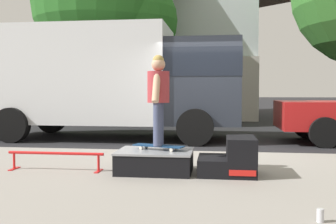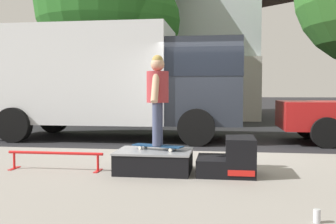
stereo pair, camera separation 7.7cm
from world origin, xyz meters
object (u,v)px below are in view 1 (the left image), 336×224
(skater_kid, at_px, (158,92))
(grind_rail, at_px, (56,156))
(skateboard, at_px, (158,146))
(soda_can, at_px, (320,215))
(box_truck, at_px, (114,77))
(kicker_ramp, at_px, (232,159))
(street_tree_neighbour, at_px, (107,9))
(skate_box, at_px, (155,160))

(skater_kid, bearing_deg, grind_rail, -175.79)
(skater_kid, bearing_deg, skateboard, 0.00)
(soda_can, height_order, box_truck, box_truck)
(kicker_ramp, bearing_deg, soda_can, -69.31)
(soda_can, xyz_separation_m, box_truck, (-3.80, 6.71, 1.52))
(grind_rail, bearing_deg, street_tree_neighbour, 101.69)
(skater_kid, bearing_deg, soda_can, -47.61)
(skateboard, height_order, street_tree_neighbour, street_tree_neighbour)
(grind_rail, distance_m, skater_kid, 1.85)
(skater_kid, bearing_deg, box_truck, 112.80)
(soda_can, distance_m, street_tree_neighbour, 13.24)
(soda_can, distance_m, box_truck, 7.86)
(skater_kid, xyz_separation_m, soda_can, (1.82, -1.99, -1.12))
(soda_can, bearing_deg, box_truck, 119.54)
(kicker_ramp, distance_m, soda_can, 2.09)
(kicker_ramp, relative_size, street_tree_neighbour, 0.11)
(grind_rail, bearing_deg, skater_kid, 4.21)
(grind_rail, relative_size, box_truck, 0.22)
(skate_box, bearing_deg, box_truck, 112.14)
(skateboard, bearing_deg, grind_rail, -175.79)
(skate_box, relative_size, soda_can, 8.79)
(kicker_ramp, bearing_deg, skate_box, 179.98)
(skater_kid, xyz_separation_m, street_tree_neighbour, (-3.51, 9.31, 3.24))
(skater_kid, bearing_deg, kicker_ramp, -2.56)
(skateboard, relative_size, skater_kid, 0.60)
(grind_rail, xyz_separation_m, box_truck, (-0.42, 4.83, 1.37))
(grind_rail, xyz_separation_m, soda_can, (3.39, -1.88, -0.15))
(kicker_ramp, xyz_separation_m, grind_rail, (-2.65, -0.07, -0.01))
(kicker_ramp, height_order, skater_kid, skater_kid)
(soda_can, xyz_separation_m, street_tree_neighbour, (-5.33, 11.30, 4.36))
(skate_box, relative_size, skater_kid, 0.82)
(box_truck, distance_m, street_tree_neighbour, 5.61)
(skater_kid, relative_size, soda_can, 10.66)
(grind_rail, bearing_deg, kicker_ramp, 1.44)
(grind_rail, relative_size, skater_kid, 1.12)
(skateboard, relative_size, soda_can, 6.39)
(kicker_ramp, xyz_separation_m, skater_kid, (-1.09, 0.05, 0.96))
(street_tree_neighbour, bearing_deg, skate_box, -69.64)
(box_truck, bearing_deg, grind_rail, -85.07)
(skateboard, relative_size, box_truck, 0.12)
(skater_kid, distance_m, street_tree_neighbour, 10.46)
(kicker_ramp, distance_m, street_tree_neighbour, 11.24)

